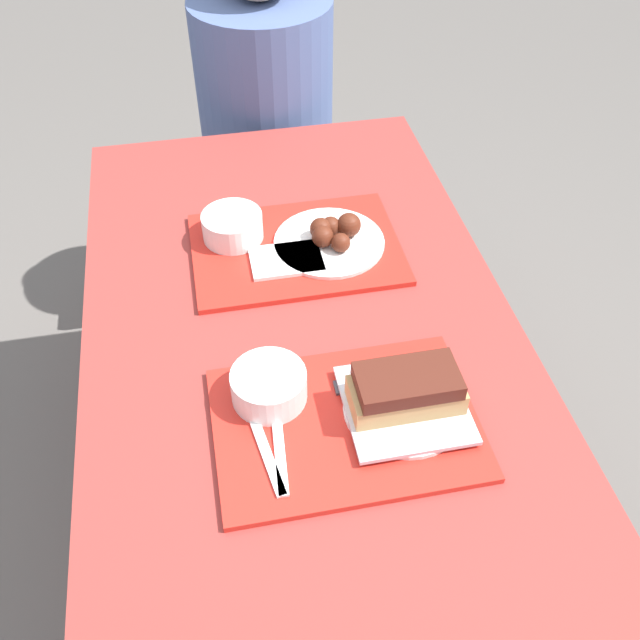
# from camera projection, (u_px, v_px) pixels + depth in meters

# --- Properties ---
(ground_plane) EXTENTS (12.00, 12.00, 0.00)m
(ground_plane) POSITION_uv_depth(u_px,v_px,m) (309.00, 539.00, 1.81)
(ground_plane) COLOR #605B56
(picnic_table) EXTENTS (0.79, 1.45, 0.75)m
(picnic_table) POSITION_uv_depth(u_px,v_px,m) (305.00, 374.00, 1.36)
(picnic_table) COLOR maroon
(picnic_table) RESTS_ON ground_plane
(picnic_bench_far) EXTENTS (0.75, 0.28, 0.44)m
(picnic_bench_far) POSITION_uv_depth(u_px,v_px,m) (252.00, 206.00, 2.21)
(picnic_bench_far) COLOR maroon
(picnic_bench_far) RESTS_ON ground_plane
(tray_near) EXTENTS (0.42, 0.30, 0.01)m
(tray_near) POSITION_uv_depth(u_px,v_px,m) (345.00, 423.00, 1.14)
(tray_near) COLOR red
(tray_near) RESTS_ON picnic_table
(tray_far) EXTENTS (0.42, 0.30, 0.01)m
(tray_far) POSITION_uv_depth(u_px,v_px,m) (296.00, 249.00, 1.45)
(tray_far) COLOR red
(tray_far) RESTS_ON picnic_table
(bowl_coleslaw_near) EXTENTS (0.12, 0.12, 0.05)m
(bowl_coleslaw_near) POSITION_uv_depth(u_px,v_px,m) (269.00, 385.00, 1.15)
(bowl_coleslaw_near) COLOR white
(bowl_coleslaw_near) RESTS_ON tray_near
(brisket_sandwich_plate) EXTENTS (0.20, 0.20, 0.08)m
(brisket_sandwich_plate) POSITION_uv_depth(u_px,v_px,m) (406.00, 396.00, 1.13)
(brisket_sandwich_plate) COLOR white
(brisket_sandwich_plate) RESTS_ON tray_near
(plastic_fork_near) EXTENTS (0.04, 0.17, 0.00)m
(plastic_fork_near) POSITION_uv_depth(u_px,v_px,m) (265.00, 450.00, 1.09)
(plastic_fork_near) COLOR white
(plastic_fork_near) RESTS_ON tray_near
(plastic_knife_near) EXTENTS (0.03, 0.17, 0.00)m
(plastic_knife_near) POSITION_uv_depth(u_px,v_px,m) (279.00, 448.00, 1.09)
(plastic_knife_near) COLOR white
(plastic_knife_near) RESTS_ON tray_near
(condiment_packet) EXTENTS (0.04, 0.03, 0.01)m
(condiment_packet) POSITION_uv_depth(u_px,v_px,m) (345.00, 387.00, 1.18)
(condiment_packet) COLOR #3F3F47
(condiment_packet) RESTS_ON tray_near
(bowl_coleslaw_far) EXTENTS (0.12, 0.12, 0.05)m
(bowl_coleslaw_far) POSITION_uv_depth(u_px,v_px,m) (232.00, 225.00, 1.45)
(bowl_coleslaw_far) COLOR white
(bowl_coleslaw_far) RESTS_ON tray_far
(wings_plate_far) EXTENTS (0.23, 0.23, 0.06)m
(wings_plate_far) POSITION_uv_depth(u_px,v_px,m) (331.00, 236.00, 1.44)
(wings_plate_far) COLOR white
(wings_plate_far) RESTS_ON tray_far
(napkin_far) EXTENTS (0.14, 0.10, 0.01)m
(napkin_far) POSITION_uv_depth(u_px,v_px,m) (288.00, 259.00, 1.41)
(napkin_far) COLOR white
(napkin_far) RESTS_ON tray_far
(person_seated_across) EXTENTS (0.37, 0.37, 0.75)m
(person_seated_across) POSITION_uv_depth(u_px,v_px,m) (265.00, 88.00, 1.95)
(person_seated_across) COLOR #4C6093
(person_seated_across) RESTS_ON picnic_bench_far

